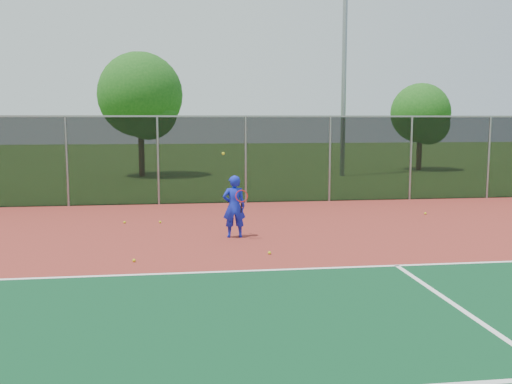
{
  "coord_description": "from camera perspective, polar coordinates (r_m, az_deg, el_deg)",
  "views": [
    {
      "loc": [
        -2.25,
        -7.61,
        2.94
      ],
      "look_at": [
        -0.57,
        5.0,
        1.3
      ],
      "focal_mm": 40.0,
      "sensor_mm": 36.0,
      "label": 1
    }
  ],
  "objects": [
    {
      "name": "practice_ball_3",
      "position": [
        16.42,
        -13.01,
        -2.96
      ],
      "size": [
        0.07,
        0.07,
        0.07
      ],
      "primitive_type": "sphere",
      "color": "#C5C717",
      "rests_on": "court_apron"
    },
    {
      "name": "court_apron",
      "position": [
        10.3,
        5.42,
        -9.22
      ],
      "size": [
        30.0,
        20.0,
        0.02
      ],
      "primitive_type": "cube",
      "color": "maroon",
      "rests_on": "ground"
    },
    {
      "name": "practice_ball_7",
      "position": [
        12.41,
        1.36,
        -6.1
      ],
      "size": [
        0.07,
        0.07,
        0.07
      ],
      "primitive_type": "sphere",
      "color": "#C5C717",
      "rests_on": "court_apron"
    },
    {
      "name": "practice_ball_2",
      "position": [
        16.26,
        -9.56,
        -2.98
      ],
      "size": [
        0.07,
        0.07,
        0.07
      ],
      "primitive_type": "sphere",
      "color": "#C5C717",
      "rests_on": "court_apron"
    },
    {
      "name": "ground",
      "position": [
        8.47,
        8.53,
        -13.07
      ],
      "size": [
        120.0,
        120.0,
        0.0
      ],
      "primitive_type": "plane",
      "color": "#2F5518",
      "rests_on": "ground"
    },
    {
      "name": "tree_back_left",
      "position": [
        29.63,
        -11.33,
        9.14
      ],
      "size": [
        4.27,
        4.27,
        6.28
      ],
      "color": "#392414",
      "rests_on": "ground"
    },
    {
      "name": "practice_ball_1",
      "position": [
        18.23,
        16.58,
        -2.07
      ],
      "size": [
        0.07,
        0.07,
        0.07
      ],
      "primitive_type": "sphere",
      "color": "#C5C717",
      "rests_on": "court_apron"
    },
    {
      "name": "tennis_player",
      "position": [
        14.05,
        -2.2,
        -1.44
      ],
      "size": [
        0.59,
        0.6,
        2.11
      ],
      "color": "#1523C6",
      "rests_on": "court_apron"
    },
    {
      "name": "tree_back_mid",
      "position": [
        33.93,
        16.33,
        7.33
      ],
      "size": [
        3.36,
        3.36,
        4.94
      ],
      "color": "#392414",
      "rests_on": "ground"
    },
    {
      "name": "fence_back",
      "position": [
        19.79,
        -1.04,
        3.36
      ],
      "size": [
        30.0,
        0.06,
        3.03
      ],
      "color": "black",
      "rests_on": "court_apron"
    },
    {
      "name": "practice_ball_0",
      "position": [
        12.03,
        -12.1,
        -6.71
      ],
      "size": [
        0.07,
        0.07,
        0.07
      ],
      "primitive_type": "sphere",
      "color": "#C5C717",
      "rests_on": "court_apron"
    },
    {
      "name": "floodlight_n",
      "position": [
        29.93,
        8.87,
        15.59
      ],
      "size": [
        0.9,
        0.4,
        12.97
      ],
      "color": "gray",
      "rests_on": "ground"
    }
  ]
}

